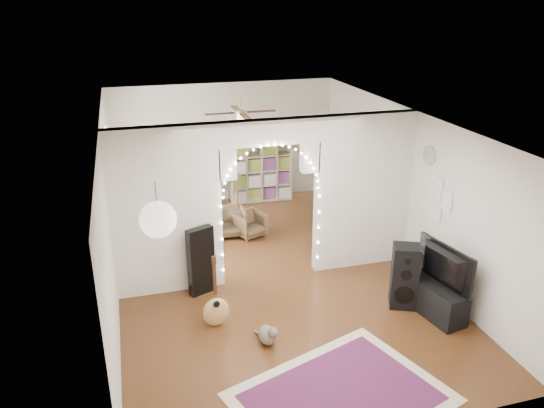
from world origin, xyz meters
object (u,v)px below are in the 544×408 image
object	(u,v)px
media_console	(435,299)
bookcase	(261,170)
floor_speaker	(405,276)
dining_chair_left	(250,224)
dining_table	(210,176)
acoustic_guitar	(216,301)
dining_chair_right	(229,222)

from	to	relation	value
media_console	bookcase	world-z (taller)	bookcase
floor_speaker	dining_chair_left	distance (m)	3.53
media_console	dining_table	bearing A→B (deg)	104.32
dining_table	dining_chair_left	distance (m)	1.97
dining_table	dining_chair_left	world-z (taller)	dining_table
bookcase	acoustic_guitar	bearing A→B (deg)	-109.52
floor_speaker	dining_chair_right	xyz separation A→B (m)	(-2.04, 3.28, -0.22)
dining_chair_left	dining_chair_right	size ratio (longest dim) A/B	0.87
bookcase	dining_chair_left	size ratio (longest dim) A/B	2.69
floor_speaker	bookcase	world-z (taller)	bookcase
acoustic_guitar	floor_speaker	distance (m)	2.86
dining_table	dining_chair_right	xyz separation A→B (m)	(0.08, -1.70, -0.40)
acoustic_guitar	dining_table	world-z (taller)	acoustic_guitar
acoustic_guitar	bookcase	bearing A→B (deg)	53.85
media_console	dining_table	size ratio (longest dim) A/B	0.77
acoustic_guitar	media_console	xyz separation A→B (m)	(3.19, -0.59, -0.17)
dining_chair_left	dining_chair_right	distance (m)	0.41
acoustic_guitar	dining_chair_left	world-z (taller)	acoustic_guitar
bookcase	dining_chair_right	xyz separation A→B (m)	(-1.10, -1.70, -0.45)
dining_table	floor_speaker	bearing A→B (deg)	-74.68
floor_speaker	dining_table	distance (m)	5.41
acoustic_guitar	dining_chair_right	bearing A→B (deg)	60.81
floor_speaker	dining_chair_right	size ratio (longest dim) A/B	1.64
media_console	dining_table	xyz separation A→B (m)	(-2.46, 5.33, 0.43)
bookcase	dining_table	distance (m)	1.18
floor_speaker	dining_table	size ratio (longest dim) A/B	0.78
media_console	dining_chair_left	xyz separation A→B (m)	(-2.00, 3.46, -0.00)
dining_chair_left	floor_speaker	bearing A→B (deg)	-83.40
dining_table	dining_chair_right	distance (m)	1.75
media_console	dining_chair_left	distance (m)	3.99
floor_speaker	media_console	xyz separation A→B (m)	(0.34, -0.35, -0.25)
acoustic_guitar	media_console	world-z (taller)	acoustic_guitar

